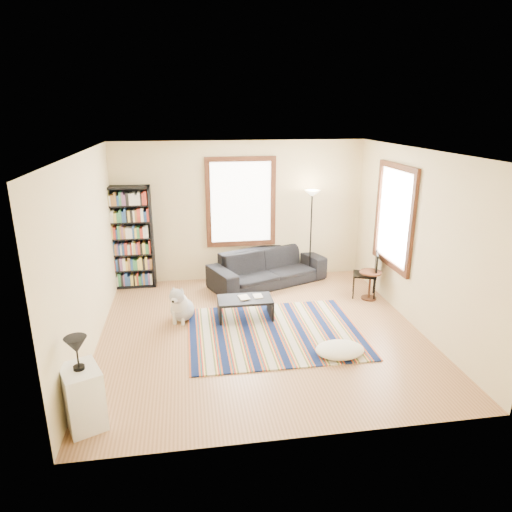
{
  "coord_description": "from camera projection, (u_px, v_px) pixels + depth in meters",
  "views": [
    {
      "loc": [
        -1.08,
        -6.44,
        3.36
      ],
      "look_at": [
        0.0,
        0.5,
        1.1
      ],
      "focal_mm": 32.0,
      "sensor_mm": 36.0,
      "label": 1
    }
  ],
  "objects": [
    {
      "name": "window_right",
      "position": [
        394.0,
        216.0,
        7.87
      ],
      "size": [
        0.06,
        1.2,
        1.6
      ],
      "primitive_type": "cube",
      "color": "white",
      "rests_on": "wall_right"
    },
    {
      "name": "dog",
      "position": [
        182.0,
        303.0,
        7.55
      ],
      "size": [
        0.63,
        0.74,
        0.62
      ],
      "primitive_type": null,
      "rotation": [
        0.0,
        0.0,
        -0.35
      ],
      "color": "silver",
      "rests_on": "floor"
    },
    {
      "name": "floor",
      "position": [
        261.0,
        334.0,
        7.26
      ],
      "size": [
        5.0,
        5.0,
        0.1
      ],
      "primitive_type": "cube",
      "color": "#AB794E",
      "rests_on": "ground"
    },
    {
      "name": "table_lamp",
      "position": [
        77.0,
        354.0,
        4.84
      ],
      "size": [
        0.29,
        0.29,
        0.38
      ],
      "primitive_type": null,
      "rotation": [
        0.0,
        0.0,
        0.23
      ],
      "color": "black",
      "rests_on": "white_cabinet"
    },
    {
      "name": "coffee_table",
      "position": [
        245.0,
        308.0,
        7.65
      ],
      "size": [
        0.98,
        0.65,
        0.36
      ],
      "primitive_type": "cube",
      "rotation": [
        0.0,
        0.0,
        0.18
      ],
      "color": "black",
      "rests_on": "floor"
    },
    {
      "name": "side_table",
      "position": [
        370.0,
        285.0,
        8.41
      ],
      "size": [
        0.48,
        0.48,
        0.54
      ],
      "primitive_type": "cylinder",
      "rotation": [
        0.0,
        0.0,
        0.24
      ],
      "color": "#452111",
      "rests_on": "floor"
    },
    {
      "name": "wall_back",
      "position": [
        240.0,
        211.0,
        9.22
      ],
      "size": [
        5.0,
        0.1,
        2.8
      ],
      "primitive_type": "cube",
      "color": "beige",
      "rests_on": "floor"
    },
    {
      "name": "floor_lamp",
      "position": [
        311.0,
        236.0,
        9.18
      ],
      "size": [
        0.35,
        0.35,
        1.86
      ],
      "primitive_type": null,
      "rotation": [
        0.0,
        0.0,
        0.19
      ],
      "color": "black",
      "rests_on": "floor"
    },
    {
      "name": "rug",
      "position": [
        274.0,
        332.0,
        7.19
      ],
      "size": [
        2.69,
        2.15,
        0.02
      ],
      "primitive_type": "cube",
      "color": "#0C1940",
      "rests_on": "floor"
    },
    {
      "name": "folding_chair",
      "position": [
        365.0,
        275.0,
        8.49
      ],
      "size": [
        0.53,
        0.52,
        0.86
      ],
      "primitive_type": "cube",
      "rotation": [
        0.0,
        0.0,
        -0.36
      ],
      "color": "black",
      "rests_on": "floor"
    },
    {
      "name": "window_back",
      "position": [
        241.0,
        202.0,
        9.08
      ],
      "size": [
        1.2,
        0.06,
        1.6
      ],
      "primitive_type": "cube",
      "color": "white",
      "rests_on": "wall_back"
    },
    {
      "name": "wall_left",
      "position": [
        83.0,
        255.0,
        6.44
      ],
      "size": [
        0.1,
        5.0,
        2.8
      ],
      "primitive_type": "cube",
      "color": "beige",
      "rests_on": "floor"
    },
    {
      "name": "book_a",
      "position": [
        239.0,
        298.0,
        7.57
      ],
      "size": [
        0.25,
        0.2,
        0.02
      ],
      "primitive_type": "imported",
      "rotation": [
        0.0,
        0.0,
        0.17
      ],
      "color": "beige",
      "rests_on": "coffee_table"
    },
    {
      "name": "white_cabinet",
      "position": [
        83.0,
        397.0,
        5.01
      ],
      "size": [
        0.55,
        0.61,
        0.7
      ],
      "primitive_type": "cube",
      "rotation": [
        0.0,
        0.0,
        0.42
      ],
      "color": "white",
      "rests_on": "floor"
    },
    {
      "name": "sofa",
      "position": [
        268.0,
        268.0,
        9.14
      ],
      "size": [
        1.73,
        2.51,
        0.68
      ],
      "primitive_type": "imported",
      "rotation": [
        0.0,
        0.0,
        0.39
      ],
      "color": "black",
      "rests_on": "floor"
    },
    {
      "name": "ceiling",
      "position": [
        261.0,
        148.0,
        6.37
      ],
      "size": [
        5.0,
        5.0,
        0.1
      ],
      "primitive_type": "cube",
      "color": "white",
      "rests_on": "floor"
    },
    {
      "name": "wall_front",
      "position": [
        304.0,
        322.0,
        4.42
      ],
      "size": [
        5.0,
        0.1,
        2.8
      ],
      "primitive_type": "cube",
      "color": "beige",
      "rests_on": "floor"
    },
    {
      "name": "book_b",
      "position": [
        254.0,
        296.0,
        7.66
      ],
      "size": [
        0.21,
        0.16,
        0.02
      ],
      "primitive_type": "imported",
      "rotation": [
        0.0,
        0.0,
        0.04
      ],
      "color": "beige",
      "rests_on": "coffee_table"
    },
    {
      "name": "wall_right",
      "position": [
        420.0,
        240.0,
        7.19
      ],
      "size": [
        0.1,
        5.0,
        2.8
      ],
      "primitive_type": "cube",
      "color": "beige",
      "rests_on": "floor"
    },
    {
      "name": "floor_cushion",
      "position": [
        340.0,
        350.0,
        6.51
      ],
      "size": [
        0.81,
        0.68,
        0.18
      ],
      "primitive_type": "ellipsoid",
      "rotation": [
        0.0,
        0.0,
        0.23
      ],
      "color": "white",
      "rests_on": "floor"
    },
    {
      "name": "bookshelf",
      "position": [
        129.0,
        238.0,
        8.8
      ],
      "size": [
        0.9,
        0.3,
        2.0
      ],
      "primitive_type": "cube",
      "color": "black",
      "rests_on": "floor"
    }
  ]
}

